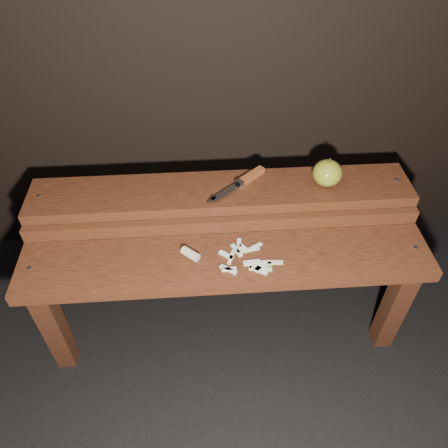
{
  "coord_description": "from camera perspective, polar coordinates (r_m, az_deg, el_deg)",
  "views": [
    {
      "loc": [
        -0.07,
        -0.88,
        1.37
      ],
      "look_at": [
        0.0,
        0.06,
        0.45
      ],
      "focal_mm": 35.0,
      "sensor_mm": 36.0,
      "label": 1
    }
  ],
  "objects": [
    {
      "name": "ground",
      "position": [
        1.63,
        0.15,
        -12.93
      ],
      "size": [
        60.0,
        60.0,
        0.0
      ],
      "primitive_type": "plane",
      "color": "black"
    },
    {
      "name": "bench_front_tier",
      "position": [
        1.31,
        0.38,
        -6.74
      ],
      "size": [
        1.2,
        0.2,
        0.42
      ],
      "color": "#35190D",
      "rests_on": "ground"
    },
    {
      "name": "knife",
      "position": [
        1.38,
        2.8,
        5.78
      ],
      "size": [
        0.19,
        0.17,
        0.02
      ],
      "color": "brown",
      "rests_on": "bench_rear_tier"
    },
    {
      "name": "apple",
      "position": [
        1.4,
        13.34,
        6.5
      ],
      "size": [
        0.09,
        0.09,
        0.09
      ],
      "color": "olive",
      "rests_on": "bench_rear_tier"
    },
    {
      "name": "bench_rear_tier",
      "position": [
        1.42,
        -0.3,
        1.92
      ],
      "size": [
        1.2,
        0.21,
        0.5
      ],
      "color": "#35190D",
      "rests_on": "ground"
    },
    {
      "name": "apple_scraps",
      "position": [
        1.26,
        0.02,
        -4.35
      ],
      "size": [
        0.29,
        0.15,
        0.03
      ],
      "color": "beige",
      "rests_on": "bench_front_tier"
    }
  ]
}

